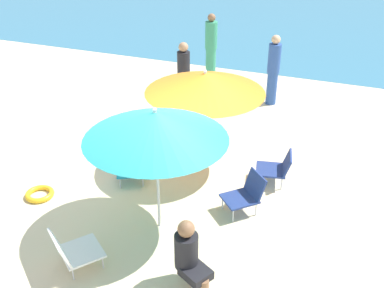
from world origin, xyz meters
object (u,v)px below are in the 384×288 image
object	(u,v)px
beach_chair_b	(277,167)
person_c	(273,70)
swim_ring	(40,194)
beach_chair_a	(246,193)
umbrella_teal	(155,125)
beach_chair_c	(73,250)
beach_bag	(112,156)
person_a	(189,254)
person_b	(184,77)
umbrella_orange	(205,83)
person_d	(211,49)
beach_chair_d	(130,164)

from	to	relation	value
beach_chair_b	person_c	world-z (taller)	person_c
swim_ring	beach_chair_a	bearing A→B (deg)	14.36
umbrella_teal	person_c	xyz separation A→B (m)	(0.59, 4.98, -0.85)
beach_chair_c	beach_bag	world-z (taller)	beach_chair_c
beach_chair_b	person_a	xyz separation A→B (m)	(-0.56, -2.65, 0.17)
person_b	umbrella_orange	bearing A→B (deg)	5.27
swim_ring	beach_bag	size ratio (longest dim) A/B	1.60
person_c	swim_ring	size ratio (longest dim) A/B	3.47
beach_bag	swim_ring	bearing A→B (deg)	-113.11
umbrella_teal	beach_chair_b	xyz separation A→B (m)	(1.38, 1.74, -1.37)
umbrella_orange	swim_ring	bearing A→B (deg)	-138.07
beach_chair_a	person_a	distance (m)	1.75
person_c	swim_ring	distance (m)	5.75
umbrella_orange	person_d	world-z (taller)	umbrella_orange
beach_chair_d	person_a	bearing A→B (deg)	15.18
umbrella_teal	person_c	world-z (taller)	umbrella_teal
beach_chair_d	person_b	distance (m)	2.93
beach_chair_a	person_b	world-z (taller)	person_b
person_a	beach_chair_a	bearing A→B (deg)	110.05
person_d	beach_bag	size ratio (longest dim) A/B	6.10
umbrella_orange	umbrella_teal	distance (m)	1.92
beach_chair_c	beach_chair_b	bearing A→B (deg)	2.89
person_b	swim_ring	world-z (taller)	person_b
beach_chair_a	person_a	world-z (taller)	person_a
beach_chair_d	person_d	bearing A→B (deg)	153.41
umbrella_orange	person_c	xyz separation A→B (m)	(0.56, 3.06, -0.75)
umbrella_teal	beach_chair_c	world-z (taller)	umbrella_teal
beach_bag	beach_chair_d	bearing A→B (deg)	-32.20
umbrella_orange	person_c	distance (m)	3.20
beach_chair_d	person_d	world-z (taller)	person_d
beach_chair_b	beach_bag	world-z (taller)	beach_chair_b
beach_chair_c	person_b	distance (m)	5.11
beach_chair_c	umbrella_teal	bearing A→B (deg)	8.10
beach_bag	beach_chair_c	bearing A→B (deg)	-71.20
beach_chair_a	umbrella_orange	bearing A→B (deg)	-90.26
person_a	beach_chair_d	bearing A→B (deg)	162.73
umbrella_orange	swim_ring	size ratio (longest dim) A/B	4.39
person_d	umbrella_orange	bearing A→B (deg)	144.92
umbrella_orange	beach_bag	xyz separation A→B (m)	(-1.58, -0.57, -1.43)
beach_chair_c	person_d	world-z (taller)	person_d
person_b	person_d	xyz separation A→B (m)	(0.01, 1.81, 0.09)
beach_chair_c	person_b	xyz separation A→B (m)	(-0.45, 5.06, 0.52)
beach_chair_c	beach_bag	distance (m)	2.69
beach_chair_b	person_a	world-z (taller)	person_a
beach_chair_d	swim_ring	distance (m)	1.56
beach_chair_b	beach_chair_c	size ratio (longest dim) A/B	0.83
person_a	person_d	world-z (taller)	person_d
person_c	umbrella_orange	bearing A→B (deg)	9.04
umbrella_orange	beach_chair_c	distance (m)	3.44
beach_chair_c	person_b	size ratio (longest dim) A/B	0.50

